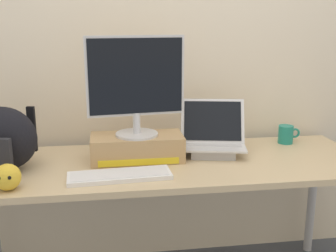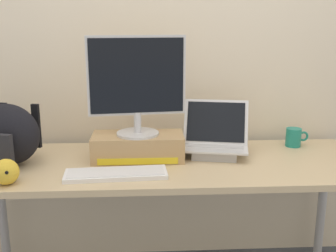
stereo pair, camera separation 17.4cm
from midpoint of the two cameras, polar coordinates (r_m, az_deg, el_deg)
The scene contains 9 objects.
back_wall at distance 2.38m, azimuth 1.55°, elevation 11.75°, with size 7.00×0.10×2.60m, color beige.
desk at distance 2.08m, azimuth 2.42°, elevation -6.70°, with size 1.98×0.68×0.73m.
toner_box_yellow at distance 2.07m, azimuth -1.74°, elevation -2.87°, with size 0.45×0.22×0.12m.
desktop_monitor at distance 2.00m, azimuth -1.80°, elevation 5.75°, with size 0.47×0.21×0.48m.
open_laptop at distance 2.15m, azimuth 8.75°, elevation -2.55°, with size 0.37×0.30×0.27m.
external_keyboard at distance 1.86m, azimuth -4.49°, elevation -6.59°, with size 0.46×0.17×0.02m.
messenger_backpack at distance 2.08m, azimuth -18.99°, elevation -1.17°, with size 0.36×0.31×0.30m.
coffee_mug at distance 2.41m, azimuth 18.88°, elevation -1.50°, with size 0.12×0.08×0.10m.
plush_toy at distance 1.86m, azimuth -18.86°, elevation -6.00°, with size 0.11×0.11×0.11m.
Camera 2 is at (-0.11, -1.94, 1.41)m, focal length 44.48 mm.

